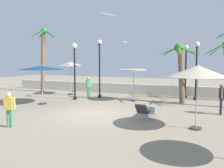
% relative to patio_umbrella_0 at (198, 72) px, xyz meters
% --- Properties ---
extents(ground_plane, '(56.00, 56.00, 0.00)m').
position_rel_patio_umbrella_0_xyz_m(ground_plane, '(-5.46, 0.89, -2.48)').
color(ground_plane, gray).
extents(boundary_wall, '(25.20, 0.30, 0.90)m').
position_rel_patio_umbrella_0_xyz_m(boundary_wall, '(-5.46, 9.26, -2.03)').
color(boundary_wall, silver).
rests_on(boundary_wall, ground_plane).
extents(patio_umbrella_0, '(2.46, 2.46, 2.78)m').
position_rel_patio_umbrella_0_xyz_m(patio_umbrella_0, '(0.00, 0.00, 0.00)').
color(patio_umbrella_0, '#333338').
rests_on(patio_umbrella_0, ground_plane).
extents(patio_umbrella_1, '(3.02, 3.02, 2.66)m').
position_rel_patio_umbrella_0_xyz_m(patio_umbrella_1, '(-9.92, 2.32, -0.03)').
color(patio_umbrella_1, '#333338').
rests_on(patio_umbrella_1, ground_plane).
extents(patio_umbrella_2, '(2.18, 2.18, 2.42)m').
position_rel_patio_umbrella_0_xyz_m(patio_umbrella_2, '(-4.64, 5.97, -0.30)').
color(patio_umbrella_2, '#333338').
rests_on(patio_umbrella_2, ground_plane).
extents(patio_umbrella_3, '(2.00, 2.00, 2.89)m').
position_rel_patio_umbrella_0_xyz_m(patio_umbrella_3, '(-10.56, 6.94, 0.14)').
color(patio_umbrella_3, '#333338').
rests_on(patio_umbrella_3, ground_plane).
extents(palm_tree_0, '(2.51, 2.57, 5.95)m').
position_rel_patio_umbrella_0_xyz_m(palm_tree_0, '(-14.02, 7.71, 1.11)').
color(palm_tree_0, brown).
rests_on(palm_tree_0, ground_plane).
extents(palm_tree_2, '(2.91, 2.92, 4.12)m').
position_rel_patio_umbrella_0_xyz_m(palm_tree_2, '(-1.39, 6.24, 0.16)').
color(palm_tree_2, brown).
rests_on(palm_tree_2, ground_plane).
extents(lamp_post_0, '(0.42, 0.42, 4.22)m').
position_rel_patio_umbrella_0_xyz_m(lamp_post_0, '(-8.89, 4.82, 0.33)').
color(lamp_post_0, black).
rests_on(lamp_post_0, ground_plane).
extents(lamp_post_1, '(0.39, 0.39, 4.32)m').
position_rel_patio_umbrella_0_xyz_m(lamp_post_1, '(-0.44, 8.02, 0.26)').
color(lamp_post_1, black).
rests_on(lamp_post_1, ground_plane).
extents(lamp_post_2, '(0.37, 0.37, 4.56)m').
position_rel_patio_umbrella_0_xyz_m(lamp_post_2, '(-7.57, 6.40, 0.34)').
color(lamp_post_2, black).
rests_on(lamp_post_2, ground_plane).
extents(lamp_post_3, '(0.32, 0.32, 4.13)m').
position_rel_patio_umbrella_0_xyz_m(lamp_post_3, '(-1.25, 8.73, -0.16)').
color(lamp_post_3, black).
rests_on(lamp_post_3, ground_plane).
extents(lounge_chair_0, '(0.61, 1.91, 0.84)m').
position_rel_patio_umbrella_0_xyz_m(lounge_chair_0, '(-2.53, 1.23, -2.09)').
color(lounge_chair_0, '#B7B7BC').
rests_on(lounge_chair_0, ground_plane).
extents(guest_0, '(0.39, 0.49, 1.66)m').
position_rel_patio_umbrella_0_xyz_m(guest_0, '(-8.27, 5.82, -1.47)').
color(guest_0, '#3F8C59').
rests_on(guest_0, ground_plane).
extents(guest_1, '(0.25, 0.56, 1.68)m').
position_rel_patio_umbrella_0_xyz_m(guest_1, '(1.11, 3.46, -1.46)').
color(guest_1, '#26262D').
rests_on(guest_1, ground_plane).
extents(guest_2, '(0.53, 0.34, 1.55)m').
position_rel_patio_umbrella_0_xyz_m(guest_2, '(-7.63, -2.80, -1.54)').
color(guest_2, '#3F8C59').
rests_on(guest_2, ground_plane).
extents(seagull_0, '(0.76, 1.30, 0.14)m').
position_rel_patio_umbrella_0_xyz_m(seagull_0, '(-6.54, 5.72, 3.81)').
color(seagull_0, white).
extents(seagull_1, '(0.78, 0.81, 0.16)m').
position_rel_patio_umbrella_0_xyz_m(seagull_1, '(-6.33, 8.62, 2.02)').
color(seagull_1, white).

